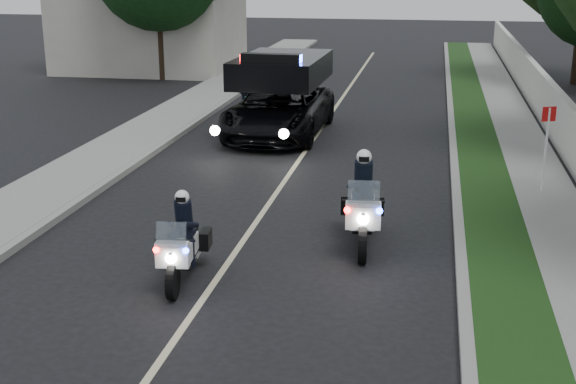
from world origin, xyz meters
TOP-DOWN VIEW (x-y plane):
  - ground at (0.00, 0.00)m, footprint 120.00×120.00m
  - curb_right at (4.10, 10.00)m, footprint 0.20×60.00m
  - grass_verge at (4.80, 10.00)m, footprint 1.20×60.00m
  - sidewalk_right at (6.10, 10.00)m, footprint 1.40×60.00m
  - curb_left at (-4.10, 10.00)m, footprint 0.20×60.00m
  - sidewalk_left at (-5.20, 10.00)m, footprint 2.00×60.00m
  - lane_marking at (0.00, 10.00)m, footprint 0.12×50.00m
  - police_moto_left at (-0.55, 1.75)m, footprint 0.82×1.88m
  - police_moto_right at (2.27, 3.98)m, footprint 0.96×2.22m
  - police_suv at (-1.12, 12.99)m, footprint 2.81×5.82m
  - bicycle at (-2.84, 16.00)m, footprint 0.74×1.74m
  - cyclist at (-2.84, 16.00)m, footprint 0.62×0.44m
  - sign_post at (6.00, 7.74)m, footprint 0.44×0.44m
  - tree_right_d at (9.43, 25.09)m, footprint 8.98×8.98m
  - tree_left_near at (-8.45, 23.13)m, footprint 5.99×5.99m
  - tree_left_far at (-9.27, 25.87)m, footprint 9.61×9.61m

SIDE VIEW (x-z plane):
  - ground at x=0.00m, z-range 0.00..0.00m
  - police_moto_left at x=-0.55m, z-range -0.78..0.78m
  - police_moto_right at x=2.27m, z-range -0.92..0.92m
  - police_suv at x=-1.12m, z-range -1.40..1.40m
  - bicycle at x=-2.84m, z-range -0.44..0.44m
  - cyclist at x=-2.84m, z-range -0.81..0.81m
  - sign_post at x=6.00m, z-range -1.08..1.08m
  - tree_right_d at x=9.43m, z-range -5.72..5.72m
  - tree_left_near at x=-8.45m, z-range -4.88..4.88m
  - tree_left_far at x=-9.27m, z-range -6.14..6.14m
  - lane_marking at x=0.00m, z-range 0.00..0.01m
  - curb_right at x=4.10m, z-range 0.00..0.15m
  - curb_left at x=-4.10m, z-range 0.00..0.15m
  - grass_verge at x=4.80m, z-range 0.00..0.16m
  - sidewalk_right at x=6.10m, z-range 0.00..0.16m
  - sidewalk_left at x=-5.20m, z-range 0.00..0.16m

